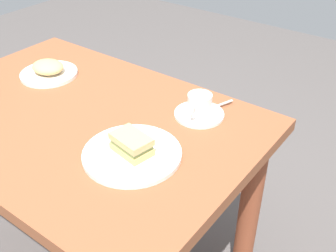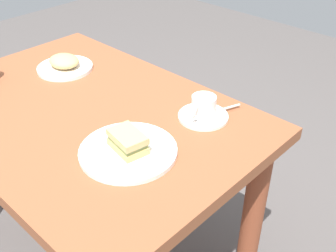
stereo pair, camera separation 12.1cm
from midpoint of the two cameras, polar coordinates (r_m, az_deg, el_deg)
The scene contains 9 objects.
ground_plane at distance 1.84m, azimuth -7.03°, elevation -17.05°, with size 6.00×6.00×0.00m, color #534D4B.
dining_table at distance 1.44m, azimuth -8.65°, elevation -1.99°, with size 1.16×0.79×0.72m.
sandwich_plate at distance 1.15m, azimuth -2.57°, elevation -3.62°, with size 0.28×0.28×0.01m, color white.
sandwich_front at distance 1.13m, azimuth -2.59°, elevation -2.25°, with size 0.12×0.09×0.05m.
coffee_saucer at distance 1.31m, azimuth 7.55°, elevation 1.26°, with size 0.16×0.16×0.01m, color white.
coffee_cup at distance 1.29m, azimuth 7.64°, elevation 2.72°, with size 0.08×0.11×0.07m.
spoon at distance 1.35m, azimuth 10.21°, elevation 2.27°, with size 0.05×0.10×0.01m.
side_plate at distance 1.64m, azimuth -12.09°, elevation 7.86°, with size 0.21×0.21×0.01m, color white.
side_food_pile at distance 1.63m, azimuth -12.21°, elevation 8.77°, with size 0.13×0.11×0.04m, color tan.
Camera 2 is at (0.99, -0.65, 1.42)m, focal length 43.81 mm.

